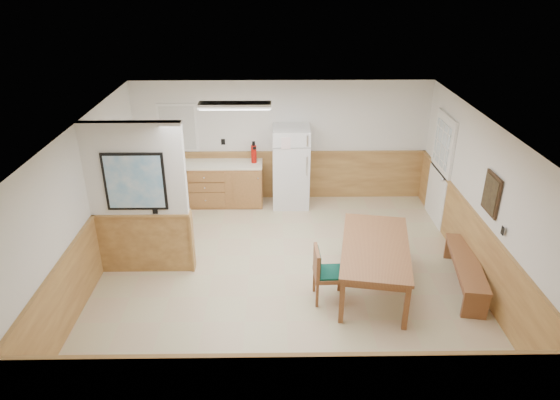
{
  "coord_description": "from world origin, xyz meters",
  "views": [
    {
      "loc": [
        -0.18,
        -6.78,
        4.54
      ],
      "look_at": [
        -0.07,
        0.4,
        1.14
      ],
      "focal_mm": 32.0,
      "sensor_mm": 36.0,
      "label": 1
    }
  ],
  "objects_px": {
    "dining_bench": "(466,266)",
    "soap_bottle": "(171,158)",
    "refrigerator": "(291,167)",
    "dining_chair": "(323,271)",
    "dining_table": "(375,250)",
    "fire_extinguisher": "(254,153)"
  },
  "relations": [
    {
      "from": "refrigerator",
      "to": "soap_bottle",
      "type": "bearing_deg",
      "value": 178.98
    },
    {
      "from": "soap_bottle",
      "to": "fire_extinguisher",
      "type": "bearing_deg",
      "value": 0.19
    },
    {
      "from": "refrigerator",
      "to": "dining_bench",
      "type": "bearing_deg",
      "value": -48.24
    },
    {
      "from": "dining_chair",
      "to": "dining_table",
      "type": "bearing_deg",
      "value": 17.66
    },
    {
      "from": "refrigerator",
      "to": "dining_bench",
      "type": "height_order",
      "value": "refrigerator"
    },
    {
      "from": "soap_bottle",
      "to": "refrigerator",
      "type": "bearing_deg",
      "value": -1.74
    },
    {
      "from": "dining_chair",
      "to": "soap_bottle",
      "type": "relative_size",
      "value": 4.01
    },
    {
      "from": "refrigerator",
      "to": "dining_table",
      "type": "xyz_separation_m",
      "value": [
        1.16,
        -2.99,
        -0.17
      ]
    },
    {
      "from": "dining_bench",
      "to": "soap_bottle",
      "type": "relative_size",
      "value": 8.2
    },
    {
      "from": "refrigerator",
      "to": "dining_table",
      "type": "relative_size",
      "value": 0.78
    },
    {
      "from": "dining_table",
      "to": "dining_bench",
      "type": "xyz_separation_m",
      "value": [
        1.43,
        0.02,
        -0.31
      ]
    },
    {
      "from": "dining_bench",
      "to": "dining_chair",
      "type": "relative_size",
      "value": 2.05
    },
    {
      "from": "dining_bench",
      "to": "dining_table",
      "type": "bearing_deg",
      "value": -170.18
    },
    {
      "from": "dining_bench",
      "to": "soap_bottle",
      "type": "height_order",
      "value": "soap_bottle"
    },
    {
      "from": "dining_bench",
      "to": "soap_bottle",
      "type": "bearing_deg",
      "value": 157.82
    },
    {
      "from": "dining_chair",
      "to": "dining_bench",
      "type": "bearing_deg",
      "value": 5.74
    },
    {
      "from": "refrigerator",
      "to": "dining_chair",
      "type": "height_order",
      "value": "refrigerator"
    },
    {
      "from": "dining_chair",
      "to": "refrigerator",
      "type": "bearing_deg",
      "value": 94.26
    },
    {
      "from": "dining_table",
      "to": "fire_extinguisher",
      "type": "height_order",
      "value": "fire_extinguisher"
    },
    {
      "from": "refrigerator",
      "to": "dining_chair",
      "type": "relative_size",
      "value": 1.95
    },
    {
      "from": "dining_chair",
      "to": "soap_bottle",
      "type": "xyz_separation_m",
      "value": [
        -2.78,
        3.35,
        0.51
      ]
    },
    {
      "from": "dining_table",
      "to": "fire_extinguisher",
      "type": "relative_size",
      "value": 4.76
    }
  ]
}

